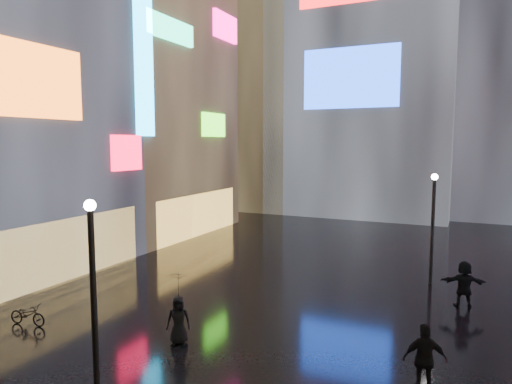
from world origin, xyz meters
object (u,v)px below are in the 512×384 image
Objects in this scene: lamp_near at (93,287)px; lamp_far at (433,222)px; bicycle at (28,315)px; pedestrian_3 at (425,359)px.

lamp_near is 15.61m from lamp_far.
lamp_far is at bearing -56.15° from bicycle.
lamp_far is 17.39m from bicycle.
pedestrian_3 is (0.59, -10.13, -1.99)m from lamp_far.
lamp_near is 3.44× the size of bicycle.
bicycle is at bearing 156.64° from lamp_near.
lamp_far is at bearing -103.89° from pedestrian_3.
lamp_near is 6.75m from bicycle.
lamp_near is 1.00× the size of lamp_far.
pedestrian_3 is at bearing -92.28° from bicycle.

